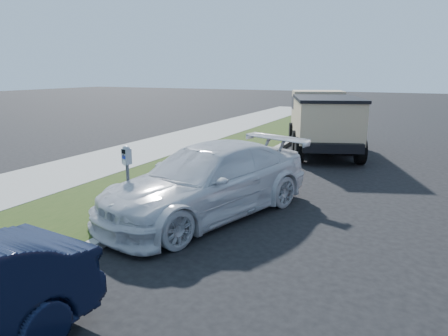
% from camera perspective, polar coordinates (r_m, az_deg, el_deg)
% --- Properties ---
extents(ground, '(120.00, 120.00, 0.00)m').
position_cam_1_polar(ground, '(7.84, 6.12, -9.75)').
color(ground, black).
rests_on(ground, ground).
extents(streetside, '(6.12, 50.00, 0.15)m').
position_cam_1_polar(streetside, '(12.23, -15.71, -1.25)').
color(streetside, gray).
rests_on(streetside, ground).
extents(parking_meter, '(0.24, 0.19, 1.49)m').
position_cam_1_polar(parking_meter, '(8.48, -13.68, 0.40)').
color(parking_meter, '#3F4247').
rests_on(parking_meter, ground).
extents(white_wagon, '(3.70, 5.71, 1.54)m').
position_cam_1_polar(white_wagon, '(8.82, -1.95, -1.70)').
color(white_wagon, silver).
rests_on(white_wagon, ground).
extents(dump_truck, '(3.98, 6.21, 2.29)m').
position_cam_1_polar(dump_truck, '(16.45, 13.83, 6.90)').
color(dump_truck, black).
rests_on(dump_truck, ground).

